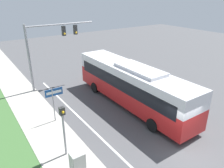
# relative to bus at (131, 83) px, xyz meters

# --- Properties ---
(ground_plane) EXTENTS (80.00, 80.00, 0.00)m
(ground_plane) POSITION_rel_bus_xyz_m (-0.88, -6.14, -1.93)
(ground_plane) COLOR #4C4C4F
(bus) EXTENTS (2.69, 12.31, 3.51)m
(bus) POSITION_rel_bus_xyz_m (0.00, 0.00, 0.00)
(bus) COLOR red
(bus) RESTS_ON ground_plane
(signal_gantry) EXTENTS (6.62, 0.41, 6.24)m
(signal_gantry) POSITION_rel_bus_xyz_m (-3.89, 7.18, 2.56)
(signal_gantry) COLOR #939399
(signal_gantry) RESTS_ON ground_plane
(pedestrian_signal) EXTENTS (0.28, 0.34, 3.16)m
(pedestrian_signal) POSITION_rel_bus_xyz_m (-6.99, -2.74, 0.21)
(pedestrian_signal) COLOR #939399
(pedestrian_signal) RESTS_ON ground_plane
(street_sign) EXTENTS (1.26, 0.08, 2.67)m
(street_sign) POSITION_rel_bus_xyz_m (-6.12, 1.02, -0.03)
(street_sign) COLOR #939399
(street_sign) RESTS_ON ground_plane
(utility_cabinet) EXTENTS (0.68, 0.58, 1.29)m
(utility_cabinet) POSITION_rel_bus_xyz_m (-7.08, -4.46, -1.17)
(utility_cabinet) COLOR #A8A8A3
(utility_cabinet) RESTS_ON sidewalk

